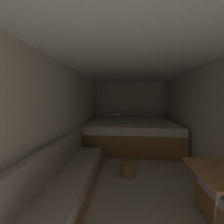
{
  "coord_description": "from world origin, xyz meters",
  "views": [
    {
      "loc": [
        -0.2,
        -0.56,
        1.41
      ],
      "look_at": [
        -0.49,
        2.42,
        1.13
      ],
      "focal_mm": 21.31,
      "sensor_mm": 36.0,
      "label": 1
    }
  ],
  "objects": [
    {
      "name": "ground_plane",
      "position": [
        0.0,
        1.96,
        0.0
      ],
      "size": [
        7.24,
        7.24,
        0.0
      ],
      "primitive_type": "plane",
      "color": "#B2A893"
    },
    {
      "name": "ceiling_slab",
      "position": [
        0.0,
        1.96,
        2.08
      ],
      "size": [
        2.73,
        5.24,
        0.05
      ],
      "primitive_type": "cube",
      "color": "white",
      "rests_on": "wall_left"
    },
    {
      "name": "wall_right",
      "position": [
        1.34,
        1.96,
        1.03
      ],
      "size": [
        0.05,
        5.24,
        2.06
      ],
      "primitive_type": "cube",
      "color": "beige",
      "rests_on": "ground"
    },
    {
      "name": "bed",
      "position": [
        -0.0,
        3.52,
        0.38
      ],
      "size": [
        2.51,
        2.03,
        0.95
      ],
      "color": "olive",
      "rests_on": "ground"
    },
    {
      "name": "wall_back",
      "position": [
        0.0,
        4.61,
        1.03
      ],
      "size": [
        2.73,
        0.05,
        2.06
      ],
      "primitive_type": "cube",
      "color": "beige",
      "rests_on": "ground"
    },
    {
      "name": "sofa_left",
      "position": [
        -1.04,
        1.1,
        0.24
      ],
      "size": [
        0.61,
        2.48,
        0.77
      ],
      "color": "#9E7247",
      "rests_on": "ground"
    },
    {
      "name": "wall_left",
      "position": [
        -1.34,
        1.96,
        1.03
      ],
      "size": [
        0.05,
        5.24,
        2.06
      ],
      "primitive_type": "cube",
      "color": "beige",
      "rests_on": "ground"
    },
    {
      "name": "wicker_basket",
      "position": [
        -0.13,
        1.84,
        0.12
      ],
      "size": [
        0.29,
        0.29,
        0.24
      ],
      "color": "olive",
      "rests_on": "ground"
    }
  ]
}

